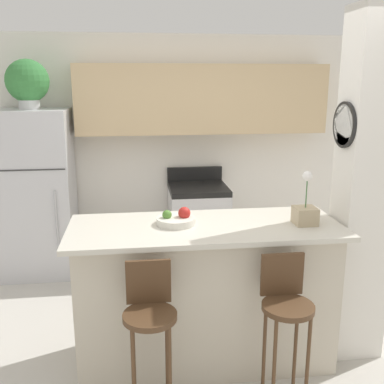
# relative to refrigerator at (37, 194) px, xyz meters

# --- Properties ---
(ground_plane) EXTENTS (14.00, 14.00, 0.00)m
(ground_plane) POSITION_rel_refrigerator_xyz_m (1.52, -1.81, -0.88)
(ground_plane) COLOR beige
(wall_back) EXTENTS (5.60, 0.38, 2.55)m
(wall_back) POSITION_rel_refrigerator_xyz_m (1.64, 0.29, 0.64)
(wall_back) COLOR white
(wall_back) RESTS_ON ground_plane
(pillar_right) EXTENTS (0.38, 0.32, 2.55)m
(pillar_right) POSITION_rel_refrigerator_xyz_m (2.68, -1.82, 0.40)
(pillar_right) COLOR white
(pillar_right) RESTS_ON ground_plane
(counter_bar) EXTENTS (1.93, 0.76, 1.06)m
(counter_bar) POSITION_rel_refrigerator_xyz_m (1.52, -1.81, -0.35)
(counter_bar) COLOR beige
(counter_bar) RESTS_ON ground_plane
(refrigerator) EXTENTS (0.75, 0.66, 1.77)m
(refrigerator) POSITION_rel_refrigerator_xyz_m (0.00, 0.00, 0.00)
(refrigerator) COLOR silver
(refrigerator) RESTS_ON ground_plane
(stove_range) EXTENTS (0.64, 0.64, 1.07)m
(stove_range) POSITION_rel_refrigerator_xyz_m (1.73, 0.02, -0.42)
(stove_range) COLOR silver
(stove_range) RESTS_ON ground_plane
(bar_stool_left) EXTENTS (0.32, 0.32, 1.00)m
(bar_stool_left) POSITION_rel_refrigerator_xyz_m (1.10, -2.35, -0.22)
(bar_stool_left) COLOR #4C331E
(bar_stool_left) RESTS_ON ground_plane
(bar_stool_right) EXTENTS (0.32, 0.32, 1.00)m
(bar_stool_right) POSITION_rel_refrigerator_xyz_m (1.95, -2.35, -0.22)
(bar_stool_right) COLOR #4C331E
(bar_stool_right) RESTS_ON ground_plane
(potted_plant_on_fridge) EXTENTS (0.43, 0.43, 0.49)m
(potted_plant_on_fridge) POSITION_rel_refrigerator_xyz_m (-0.00, 0.00, 1.15)
(potted_plant_on_fridge) COLOR silver
(potted_plant_on_fridge) RESTS_ON refrigerator
(orchid_vase) EXTENTS (0.15, 0.15, 0.38)m
(orchid_vase) POSITION_rel_refrigerator_xyz_m (2.22, -1.88, 0.27)
(orchid_vase) COLOR tan
(orchid_vase) RESTS_ON counter_bar
(fruit_bowl) EXTENTS (0.28, 0.28, 0.12)m
(fruit_bowl) POSITION_rel_refrigerator_xyz_m (1.32, -1.76, 0.21)
(fruit_bowl) COLOR silver
(fruit_bowl) RESTS_ON counter_bar
(trash_bin) EXTENTS (0.28, 0.28, 0.38)m
(trash_bin) POSITION_rel_refrigerator_xyz_m (0.59, -0.22, -0.69)
(trash_bin) COLOR #59595B
(trash_bin) RESTS_ON ground_plane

